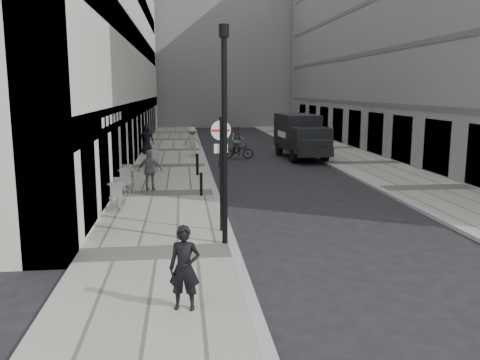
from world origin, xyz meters
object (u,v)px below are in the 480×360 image
(sign_post, at_px, (221,159))
(cyclist, at_px, (238,146))
(walking_man, at_px, (185,268))
(panel_van, at_px, (300,134))
(lamppost, at_px, (224,125))

(sign_post, relative_size, cyclist, 1.59)
(walking_man, distance_m, cyclist, 22.22)
(sign_post, relative_size, panel_van, 0.57)
(walking_man, height_order, lamppost, lamppost)
(panel_van, bearing_deg, sign_post, -113.61)
(lamppost, distance_m, panel_van, 18.82)
(cyclist, bearing_deg, panel_van, 6.45)
(walking_man, distance_m, lamppost, 4.87)
(sign_post, height_order, lamppost, lamppost)
(walking_man, xyz_separation_m, cyclist, (3.39, 21.96, -0.11))
(walking_man, xyz_separation_m, lamppost, (1.10, 4.11, 2.37))
(walking_man, bearing_deg, panel_van, 82.37)
(walking_man, distance_m, panel_van, 22.99)
(walking_man, bearing_deg, sign_post, 89.25)
(sign_post, bearing_deg, walking_man, -104.94)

